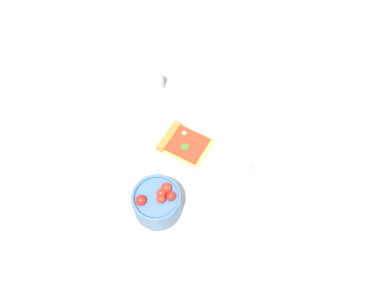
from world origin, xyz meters
name	(u,v)px	position (x,y,z in m)	size (l,w,h in m)	color
ground_plane	(189,147)	(0.00, 0.00, 0.00)	(2.40, 2.40, 0.00)	beige
plate	(194,136)	(0.02, 0.02, 0.01)	(0.23, 0.23, 0.01)	white
pizza_slice_main	(183,143)	(-0.01, 0.01, 0.02)	(0.14, 0.15, 0.02)	#E5B256
salad_bowl	(157,202)	(-0.14, -0.11, 0.04)	(0.11, 0.11, 0.08)	#4C7299
soda_glass	(264,170)	(0.11, -0.16, 0.05)	(0.08, 0.08, 0.11)	silver
pepper_shaker	(157,79)	(0.01, 0.21, 0.04)	(0.03, 0.03, 0.08)	silver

